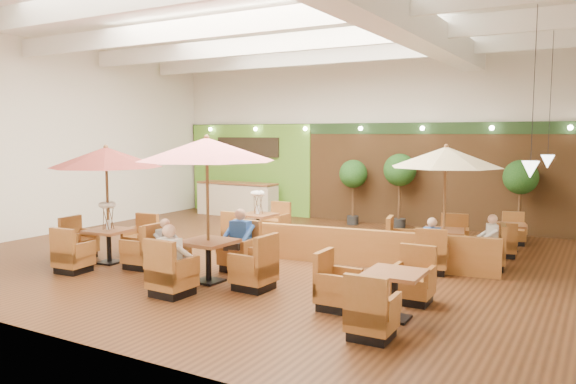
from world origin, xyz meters
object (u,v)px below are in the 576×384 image
Objects in this scene: booth_divider at (361,248)px; topiary_1 at (400,173)px; table_4 at (377,294)px; diner_0 at (172,253)px; table_3 at (258,223)px; diner_1 at (239,234)px; table_0 at (107,183)px; diner_3 at (432,239)px; table_1 at (207,184)px; service_counter at (237,199)px; table_5 at (509,238)px; diner_4 at (490,235)px; table_2 at (445,183)px; topiary_0 at (353,176)px; topiary_2 at (521,180)px; diner_2 at (167,240)px.

booth_divider is 5.31m from topiary_1.
table_4 is 3.06× the size of diner_0.
table_3 is 2.95× the size of diner_1.
table_3 is (1.53, 3.79, -1.30)m from table_0.
diner_3 is at bearing -3.11° from booth_divider.
table_1 is 1.11× the size of table_4.
diner_1 reaches higher than service_counter.
table_5 is 6.85m from diner_1.
booth_divider is 2.69m from diner_1.
table_1 is 4.74m from diner_3.
topiary_1 is at bearing 21.51° from diner_4.
table_0 is at bearing -162.73° from table_2.
topiary_0 is at bearing 180.00° from topiary_1.
table_4 is at bearing -8.90° from table_0.
topiary_0 is at bearing 122.24° from table_2.
topiary_2 is at bearing 61.97° from table_1.
table_0 is at bearing -157.08° from table_5.
table_5 is at bearing -19.50° from topiary_0.
diner_4 is (-0.07, -2.25, 0.41)m from table_5.
service_counter is 8.06m from diner_1.
diner_0 is (-0.00, -1.05, -1.16)m from table_1.
diner_1 is 4.01m from diner_3.
service_counter is at bearing 134.96° from table_4.
table_0 reaches higher than booth_divider.
table_5 is (4.63, 6.09, -1.62)m from table_1.
topiary_2 reaches higher than diner_1.
table_0 is 10.76m from topiary_2.
table_3 reaches higher than diner_4.
table_1 reaches higher than table_3.
table_3 is at bearing 153.69° from booth_divider.
table_2 is 4.65m from diner_1.
diner_2 is (-3.10, -2.76, 0.32)m from booth_divider.
diner_4 is at bearing -50.08° from topiary_1.
service_counter is at bearing -178.04° from topiary_1.
table_2 is at bearing 54.45° from diner_0.
table_5 is 8.34m from diner_2.
topiary_2 is 8.25m from diner_1.
table_2 is 4.65m from topiary_1.
diner_4 is (7.49, 3.65, -1.06)m from table_0.
topiary_2 is 10.06m from diner_0.
diner_1 is (4.65, -6.58, 0.20)m from service_counter.
diner_4 is (4.56, 3.84, -1.20)m from table_1.
topiary_1 is at bearing -103.54° from diner_1.
topiary_1 is at bearing 180.00° from topiary_2.
table_4 reaches higher than table_5.
booth_divider is at bearing 138.69° from diner_2.
topiary_2 is at bearing 0.00° from topiary_1.
diner_0 is (0.31, -8.89, -0.76)m from topiary_0.
booth_divider is 2.26× the size of table_4.
booth_divider is at bearing -80.66° from topiary_1.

